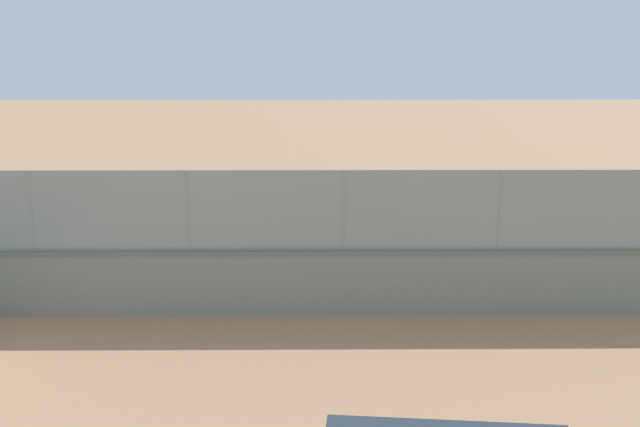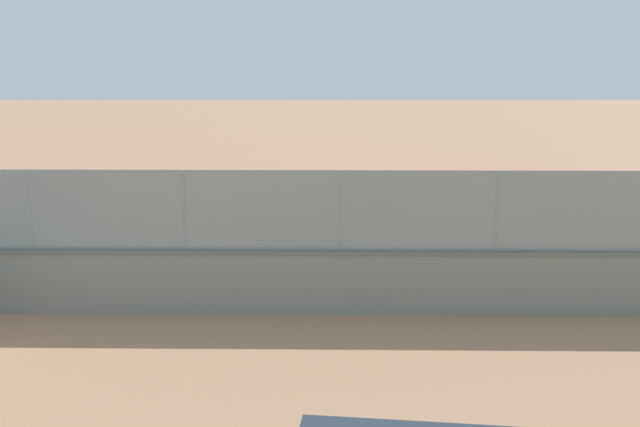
% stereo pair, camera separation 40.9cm
% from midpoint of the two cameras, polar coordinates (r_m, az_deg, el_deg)
% --- Properties ---
extents(ground_plane, '(260.00, 260.00, 0.00)m').
position_cam_midpoint_polar(ground_plane, '(23.98, -7.23, -0.45)').
color(ground_plane, tan).
extents(perimeter_wall, '(30.49, 1.14, 1.44)m').
position_cam_midpoint_polar(perimeter_wall, '(14.21, -5.49, -6.01)').
color(perimeter_wall, gray).
rests_on(perimeter_wall, ground_plane).
extents(fence_panel_on_wall, '(29.94, 0.88, 1.74)m').
position_cam_midpoint_polar(fence_panel_on_wall, '(13.81, -5.62, 0.25)').
color(fence_panel_on_wall, gray).
rests_on(fence_panel_on_wall, perimeter_wall).
extents(player_at_service_line, '(0.89, 0.98, 1.72)m').
position_cam_midpoint_polar(player_at_service_line, '(18.76, 8.71, -0.75)').
color(player_at_service_line, '#591919').
rests_on(player_at_service_line, ground_plane).
extents(player_foreground_swinging, '(0.76, 1.00, 1.63)m').
position_cam_midpoint_polar(player_foreground_swinging, '(21.80, -6.14, 0.91)').
color(player_foreground_swinging, '#B2B2B2').
rests_on(player_foreground_swinging, ground_plane).
extents(sports_ball, '(0.13, 0.13, 0.13)m').
position_cam_midpoint_polar(sports_ball, '(17.92, 14.20, -4.75)').
color(sports_ball, yellow).
rests_on(sports_ball, ground_plane).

